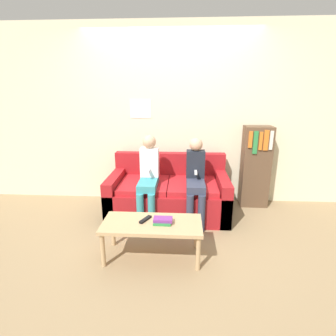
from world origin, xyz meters
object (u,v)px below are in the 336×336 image
person_left (149,175)px  tv_remote (145,219)px  coffee_table (152,227)px  person_right (196,177)px  couch (169,194)px  bookshelf (255,167)px

person_left → tv_remote: (0.07, -0.81, -0.22)m
coffee_table → person_right: 1.00m
person_right → couch: bearing=150.6°
person_left → bookshelf: size_ratio=0.94×
couch → bookshelf: size_ratio=1.36×
person_left → person_right: size_ratio=1.03×
coffee_table → bookshelf: size_ratio=0.84×
person_right → coffee_table: bearing=-118.6°
bookshelf → tv_remote: bearing=-136.4°
person_left → coffee_table: bearing=-80.5°
person_left → tv_remote: bearing=-85.0°
tv_remote → bookshelf: 1.98m
coffee_table → tv_remote: bearing=150.3°
person_right → tv_remote: bearing=-123.5°
couch → person_right: 0.53m
person_right → bookshelf: bearing=31.7°
couch → tv_remote: size_ratio=9.52×
person_left → person_right: person_left is taller
person_right → tv_remote: person_right is taller
bookshelf → couch: bearing=-164.4°
couch → person_right: (0.36, -0.20, 0.33)m
bookshelf → coffee_table: bearing=-134.1°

